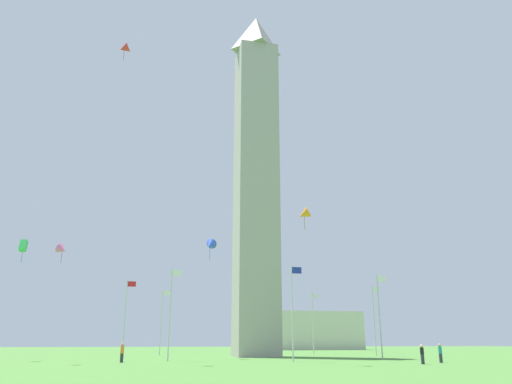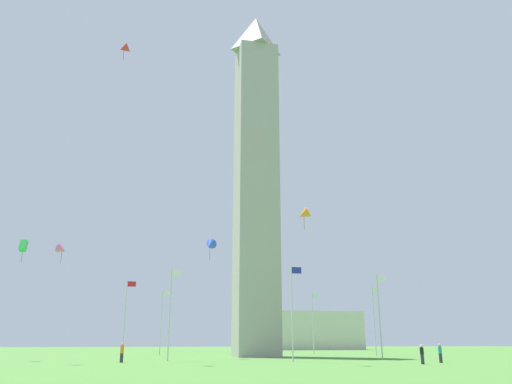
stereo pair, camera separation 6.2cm
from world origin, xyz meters
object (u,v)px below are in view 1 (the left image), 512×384
kite_green_box (23,246)px  distant_building (308,331)px  flagpole_ne (313,320)px  flagpole_w (293,308)px  kite_blue_delta (210,245)px  flagpole_nw (380,312)px  flagpole_n (374,317)px  kite_red_delta (124,48)px  kite_orange_delta (304,214)px  flagpole_s (125,315)px  flagpole_se (162,319)px  obelisk_monument (256,170)px  flagpole_e (234,321)px  flagpole_sw (171,310)px  person_black_shirt (422,354)px  kite_pink_delta (62,250)px  person_orange_shirt (122,353)px  person_teal_shirt (440,353)px

kite_green_box → distant_building: size_ratio=0.11×
flagpole_ne → flagpole_w: size_ratio=1.00×
kite_blue_delta → flagpole_nw: bearing=-18.5°
flagpole_n → flagpole_nw: bearing=-112.5°
flagpole_ne → kite_red_delta: 48.10m
flagpole_ne → distant_building: 47.02m
kite_red_delta → kite_orange_delta: bearing=-24.1°
kite_orange_delta → kite_green_box: bearing=150.6°
flagpole_n → flagpole_s: 32.57m
flagpole_ne → kite_orange_delta: kite_orange_delta is taller
flagpole_se → kite_green_box: (-15.57, -19.19, 6.65)m
flagpole_s → flagpole_w: bearing=-45.0°
flagpole_s → distant_building: (41.81, 56.40, -0.64)m
obelisk_monument → flagpole_e: size_ratio=5.42×
flagpole_s → flagpole_sw: 12.46m
flagpole_s → kite_red_delta: (-1.71, -14.77, 27.42)m
obelisk_monument → flagpole_w: size_ratio=5.42×
flagpole_n → person_black_shirt: (-7.16, -23.81, -4.16)m
flagpole_ne → flagpole_s: (-27.80, -11.52, 0.00)m
flagpole_w → kite_orange_delta: bearing=-95.6°
flagpole_se → flagpole_sw: (-0.00, -23.03, 0.00)m
obelisk_monument → kite_green_box: (-27.04, -7.67, -13.11)m
kite_red_delta → kite_blue_delta: kite_red_delta is taller
flagpole_ne → flagpole_sw: same height
obelisk_monument → distant_building: bearing=65.6°
flagpole_n → kite_pink_delta: bearing=-156.4°
kite_orange_delta → kite_green_box: size_ratio=0.83×
kite_pink_delta → flagpole_e: bearing=56.6°
kite_pink_delta → person_orange_shirt: bearing=17.7°
flagpole_s → kite_orange_delta: bearing=-55.2°
flagpole_ne → kite_green_box: kite_green_box is taller
kite_blue_delta → person_orange_shirt: bearing=-133.7°
person_orange_shirt → kite_red_delta: bearing=138.3°
kite_red_delta → obelisk_monument: bearing=39.5°
flagpole_nw → person_black_shirt: 13.20m
flagpole_se → kite_green_box: bearing=-129.1°
flagpole_nw → kite_pink_delta: kite_pink_delta is taller
flagpole_s → flagpole_sw: (4.77, -11.52, 0.00)m
flagpole_w → person_black_shirt: size_ratio=5.71×
person_teal_shirt → kite_green_box: 43.10m
person_orange_shirt → person_teal_shirt: bearing=-54.8°
flagpole_nw → flagpole_se: bearing=135.0°
distant_building → kite_green_box: bearing=-129.4°
flagpole_sw → person_black_shirt: size_ratio=5.71×
kite_pink_delta → flagpole_nw: bearing=8.8°
obelisk_monument → kite_green_box: bearing=-164.2°
flagpole_w → flagpole_se: bearing=112.5°
flagpole_sw → person_teal_shirt: size_ratio=5.47×
flagpole_w → distant_building: bearing=70.7°
flagpole_e → flagpole_se: (-11.52, -4.77, 0.00)m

